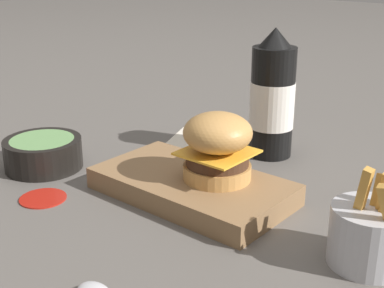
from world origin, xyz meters
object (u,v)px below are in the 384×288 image
object	(u,v)px
serving_board	(192,186)
fries_basket	(370,233)
burger	(217,146)
side_bowl	(43,152)
ketchup_bottle	(272,99)

from	to	relation	value
serving_board	fries_basket	bearing A→B (deg)	178.64
burger	side_bowl	size ratio (longest dim) A/B	0.77
serving_board	side_bowl	world-z (taller)	side_bowl
serving_board	ketchup_bottle	xyz separation A→B (m)	(0.00, -0.22, 0.08)
ketchup_bottle	fries_basket	bearing A→B (deg)	140.58
serving_board	fries_basket	world-z (taller)	fries_basket
burger	ketchup_bottle	xyz separation A→B (m)	(0.04, -0.20, 0.02)
side_bowl	fries_basket	bearing A→B (deg)	-172.74
ketchup_bottle	side_bowl	distance (m)	0.39
fries_basket	side_bowl	xyz separation A→B (m)	(0.53, 0.07, -0.01)
serving_board	burger	xyz separation A→B (m)	(-0.03, -0.02, 0.07)
burger	fries_basket	world-z (taller)	fries_basket
serving_board	burger	size ratio (longest dim) A/B	2.91
burger	ketchup_bottle	size ratio (longest dim) A/B	0.44
serving_board	burger	bearing A→B (deg)	-151.27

